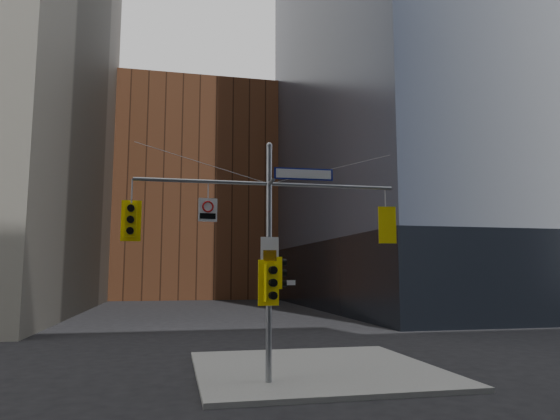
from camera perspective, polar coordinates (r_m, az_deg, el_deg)
name	(u,v)px	position (r m, az deg, el deg)	size (l,w,h in m)	color
ground	(283,405)	(13.45, 0.40, -21.43)	(160.00, 160.00, 0.00)	black
sidewalk_corner	(316,369)	(17.71, 4.09, -17.67)	(8.00, 8.00, 0.15)	gray
podium_ne	(487,275)	(54.32, 22.62, -6.91)	(36.40, 36.40, 6.00)	black
brick_midrise	(195,196)	(71.58, -9.73, 1.57)	(26.00, 20.00, 28.00)	brown
signal_assembly	(269,236)	(15.03, -1.26, -2.95)	(8.00, 0.80, 7.30)	gray
traffic_light_west_arm	(131,220)	(14.85, -16.68, -1.12)	(0.57, 0.45, 1.19)	yellow
traffic_light_east_arm	(386,225)	(16.20, 12.02, -1.74)	(0.55, 0.49, 1.16)	yellow
traffic_light_pole_side	(279,273)	(15.05, -0.07, -7.20)	(0.38, 0.33, 0.95)	yellow
traffic_light_pole_front	(271,283)	(14.73, -1.09, -8.31)	(0.64, 0.56, 1.35)	yellow
street_sign_blade	(304,174)	(15.53, 2.72, 4.12)	(1.87, 0.09, 0.36)	navy
regulatory_sign_arm	(208,209)	(14.85, -8.24, 0.10)	(0.56, 0.10, 0.70)	silver
regulatory_sign_pole	(270,250)	(14.89, -1.19, -4.54)	(0.54, 0.06, 0.71)	silver
street_blade_ew	(284,283)	(15.09, 0.41, -8.31)	(0.75, 0.13, 0.15)	silver
street_blade_ns	(266,291)	(15.45, -1.61, -9.24)	(0.03, 0.69, 0.14)	#145926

